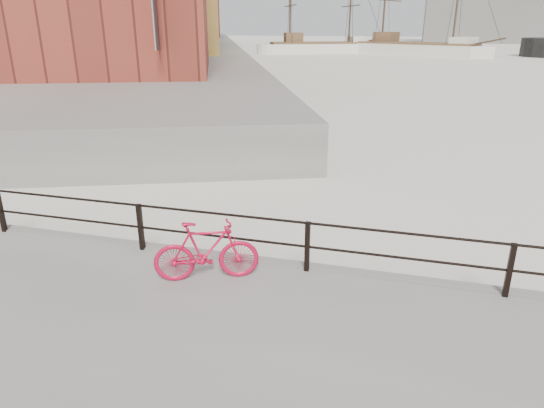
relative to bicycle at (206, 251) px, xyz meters
The scene contains 10 objects.
ground 2.16m from the bicycle, 29.55° to the left, with size 400.00×400.00×0.00m, color white.
far_quay 82.41m from the bicycle, 117.70° to the left, with size 24.00×150.00×1.80m, color gray.
guardrail 1.88m from the bicycle, 25.57° to the left, with size 28.00×0.10×1.00m, color black, non-canonical shape.
bicycle is the anchor object (origin of this frame).
snow_mounds 4.60m from the bicycle, 11.74° to the right, with size 22.04×3.25×0.32m.
schooner_mid 77.95m from the bicycle, 87.34° to the left, with size 26.69×11.29×19.40m, color beige, non-canonical shape.
schooner_left 80.06m from the bicycle, 98.78° to the left, with size 22.75×10.34×17.44m, color silver, non-canonical shape.
workboat_near 38.83m from the bicycle, 125.90° to the left, with size 13.41×4.47×7.00m, color black, non-canonical shape.
workboat_far 56.04m from the bicycle, 119.80° to the left, with size 11.87×4.10×7.00m, color black, non-canonical shape.
industrial_west 142.85m from the bicycle, 81.25° to the left, with size 32.00×18.00×18.00m, color gray.
Camera 1 is at (1.56, -8.27, 4.78)m, focal length 32.00 mm.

